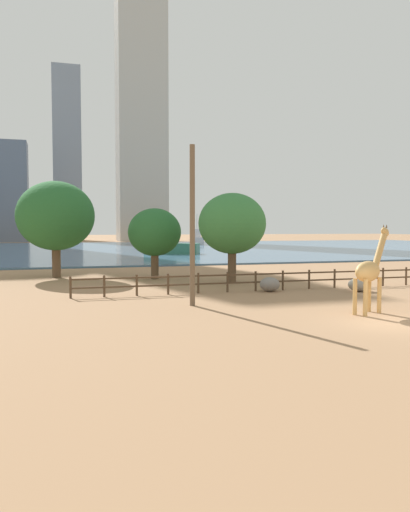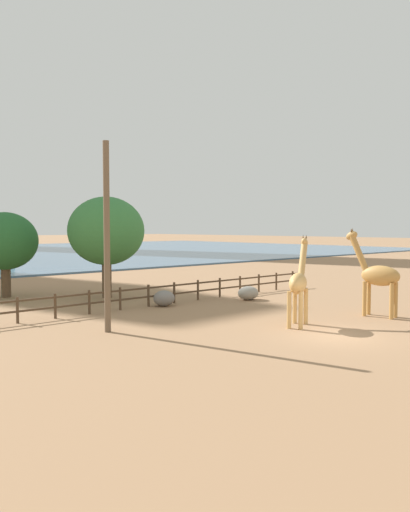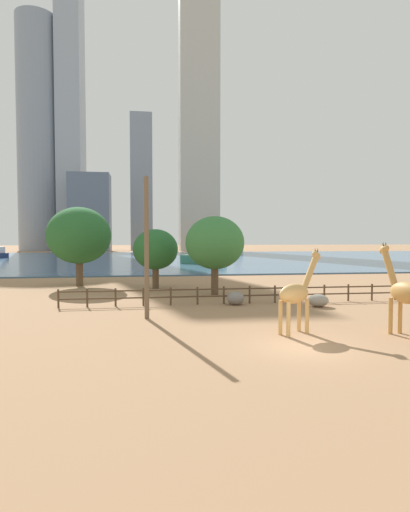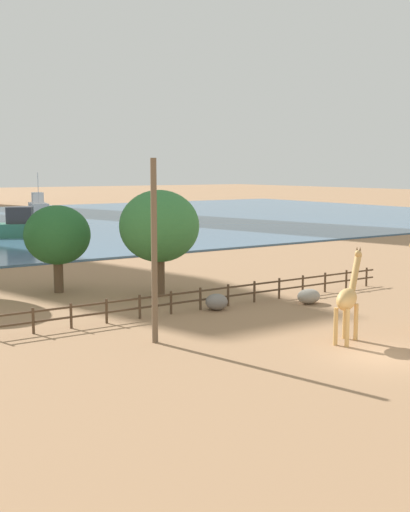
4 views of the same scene
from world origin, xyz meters
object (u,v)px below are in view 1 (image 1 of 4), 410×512
(giraffe_companion, at_px, (370,271))
(boat_tug, at_px, (171,246))
(boulder_by_pole, at_px, (270,284))
(tree_right_tall, at_px, (232,224))
(tree_center_broad, at_px, (155,233))
(boat_ferry, at_px, (197,239))
(utility_pole, at_px, (192,226))
(tree_left_large, at_px, (56,216))
(boulder_near_fence, at_px, (359,285))

(giraffe_companion, height_order, boat_tug, giraffe_companion)
(boulder_by_pole, relative_size, tree_right_tall, 0.19)
(tree_center_broad, xyz_separation_m, boat_ferry, (25.71, 78.28, -2.34))
(utility_pole, relative_size, boulder_by_pole, 6.56)
(utility_pole, height_order, tree_center_broad, utility_pole)
(tree_center_broad, relative_size, boat_tug, 0.67)
(giraffe_companion, distance_m, tree_right_tall, 14.78)
(tree_left_large, height_order, tree_right_tall, tree_left_large)
(utility_pole, xyz_separation_m, tree_center_broad, (0.74, 14.26, -0.49))
(utility_pole, height_order, boat_ferry, utility_pole)
(tree_right_tall, bearing_deg, boat_tug, 84.02)
(giraffe_companion, distance_m, utility_pole, 9.22)
(giraffe_companion, xyz_separation_m, boulder_near_fence, (4.44, 7.42, -1.61))
(tree_right_tall, bearing_deg, utility_pole, -120.69)
(boulder_near_fence, xyz_separation_m, boat_tug, (-2.22, 45.53, 0.95))
(utility_pole, xyz_separation_m, boulder_near_fence, (11.98, 2.59, -3.81))
(giraffe_companion, height_order, tree_right_tall, tree_right_tall)
(tree_center_broad, height_order, tree_right_tall, tree_right_tall)
(boat_ferry, bearing_deg, utility_pole, -3.49)
(utility_pole, relative_size, boat_tug, 1.00)
(giraffe_companion, xyz_separation_m, tree_center_broad, (-6.79, 19.10, 1.71))
(tree_left_large, xyz_separation_m, boat_ferry, (33.35, 74.80, -3.69))
(utility_pole, distance_m, tree_left_large, 19.06)
(giraffe_companion, bearing_deg, tree_right_tall, 70.43)
(tree_center_broad, height_order, boat_ferry, boat_ferry)
(boulder_near_fence, xyz_separation_m, tree_right_tall, (-6.26, 7.06, 4.00))
(tree_left_large, distance_m, tree_center_broad, 8.50)
(tree_left_large, bearing_deg, giraffe_companion, -57.42)
(utility_pole, relative_size, tree_center_broad, 1.49)
(boulder_by_pole, xyz_separation_m, tree_center_broad, (-5.62, 10.07, 3.29))
(tree_center_broad, height_order, boat_tug, tree_center_broad)
(giraffe_companion, bearing_deg, boat_ferry, 52.30)
(tree_right_tall, height_order, boat_tug, tree_right_tall)
(boulder_near_fence, xyz_separation_m, tree_left_large, (-18.87, 15.16, 4.67))
(boat_tug, bearing_deg, boulder_near_fence, -60.58)
(tree_left_large, bearing_deg, boulder_by_pole, -45.63)
(giraffe_companion, height_order, boulder_near_fence, giraffe_companion)
(boulder_near_fence, height_order, tree_center_broad, tree_center_broad)
(giraffe_companion, relative_size, utility_pole, 0.51)
(boulder_near_fence, relative_size, tree_right_tall, 0.22)
(giraffe_companion, distance_m, tree_left_large, 26.97)
(tree_left_large, distance_m, boat_tug, 34.83)
(boulder_by_pole, xyz_separation_m, boat_ferry, (20.09, 88.35, 0.95))
(tree_left_large, height_order, boat_tug, tree_left_large)
(boulder_near_fence, height_order, boat_tug, boat_tug)
(tree_right_tall, height_order, boat_ferry, boat_ferry)
(giraffe_companion, relative_size, tree_right_tall, 0.64)
(boulder_by_pole, height_order, tree_right_tall, tree_right_tall)
(boat_tug, bearing_deg, boat_ferry, 96.03)
(giraffe_companion, relative_size, tree_left_large, 0.54)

